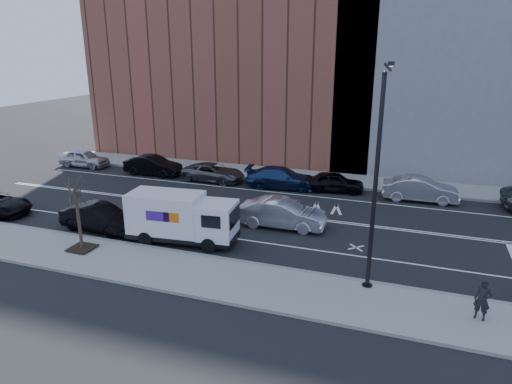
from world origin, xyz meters
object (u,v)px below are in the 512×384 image
Objects in this scene: driving_sedan at (282,213)px; pedestrian at (483,300)px; fedex_van at (181,217)px; far_parked_a at (84,158)px; far_parked_b at (153,165)px.

pedestrian is at bearing -126.31° from driving_sedan.
driving_sedan is at bearing 35.33° from fedex_van.
fedex_van reaches higher than far_parked_a.
fedex_van is at bearing 129.24° from driving_sedan.
pedestrian reaches higher than driving_sedan.
fedex_van reaches higher than pedestrian.
far_parked_b is at bearing -93.34° from far_parked_a.
far_parked_a is at bearing 67.50° from driving_sedan.
driving_sedan reaches higher than far_parked_a.
fedex_van reaches higher than driving_sedan.
far_parked_b reaches higher than far_parked_a.
fedex_van is at bearing -172.60° from pedestrian.
fedex_van reaches higher than far_parked_b.
far_parked_b is 0.94× the size of driving_sedan.
fedex_van is 5.83m from driving_sedan.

